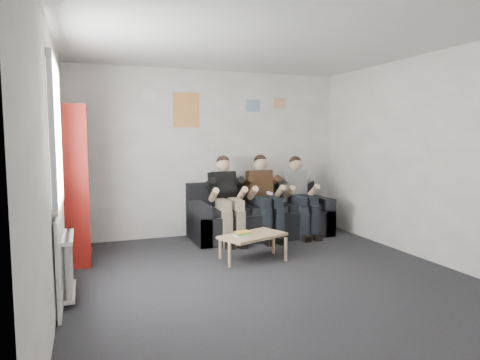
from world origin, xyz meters
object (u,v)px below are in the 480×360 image
object	(u,v)px
bookshelf	(77,184)
person_left	(227,199)
person_middle	(265,197)
person_right	(300,196)
sofa	(260,217)
coffee_table	(253,238)

from	to	relation	value
bookshelf	person_left	distance (m)	2.18
person_left	person_middle	size ratio (longest dim) A/B	1.00
person_middle	person_right	world-z (taller)	person_middle
person_left	person_right	world-z (taller)	person_left
person_left	person_middle	bearing A→B (deg)	-7.25
sofa	coffee_table	xyz separation A→B (m)	(-0.62, -1.26, -0.01)
bookshelf	sofa	bearing A→B (deg)	12.03
person_left	person_middle	xyz separation A→B (m)	(0.63, -0.00, 0.00)
person_left	person_middle	world-z (taller)	person_middle
sofa	coffee_table	distance (m)	1.40
bookshelf	person_left	xyz separation A→B (m)	(2.14, 0.23, -0.34)
coffee_table	person_left	world-z (taller)	person_left
bookshelf	person_middle	bearing A→B (deg)	7.87
sofa	person_left	bearing A→B (deg)	-162.16
person_left	person_right	size ratio (longest dim) A/B	1.02
person_right	sofa	bearing A→B (deg)	170.11
coffee_table	person_right	world-z (taller)	person_right
sofa	person_left	distance (m)	0.75
coffee_table	person_middle	xyz separation A→B (m)	(0.62, 1.05, 0.37)
sofa	person_right	distance (m)	0.75
person_left	coffee_table	bearing A→B (deg)	-96.74
bookshelf	person_right	size ratio (longest dim) A/B	1.55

